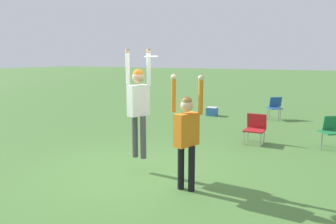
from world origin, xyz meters
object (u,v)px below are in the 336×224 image
(person_jumping, at_px, (139,101))
(camping_chair_2, at_px, (275,106))
(camping_chair_0, at_px, (255,127))
(cooler_box, at_px, (212,111))
(person_defending, at_px, (187,131))
(frisbee, at_px, (151,57))
(camping_chair_1, at_px, (331,129))

(person_jumping, distance_m, camping_chair_2, 7.60)
(camping_chair_0, relative_size, cooler_box, 1.94)
(person_defending, bearing_deg, camping_chair_0, -165.65)
(camping_chair_2, xyz_separation_m, cooler_box, (-2.41, -0.36, -0.34))
(person_defending, bearing_deg, frisbee, -85.24)
(camping_chair_0, distance_m, camping_chair_1, 1.94)
(person_defending, xyz_separation_m, camping_chair_0, (0.36, 3.91, -0.64))
(person_defending, xyz_separation_m, cooler_box, (-2.18, 7.48, -0.92))
(camping_chair_0, bearing_deg, frisbee, 71.91)
(person_jumping, relative_size, camping_chair_0, 2.79)
(camping_chair_2, bearing_deg, cooler_box, -27.95)
(person_jumping, distance_m, frisbee, 1.02)
(person_defending, distance_m, camping_chair_1, 4.90)
(camping_chair_0, height_order, cooler_box, camping_chair_0)
(camping_chair_0, bearing_deg, cooler_box, -54.68)
(frisbee, xyz_separation_m, camping_chair_1, (3.09, 4.09, -1.87))
(frisbee, xyz_separation_m, camping_chair_0, (1.20, 3.69, -1.92))
(camping_chair_0, distance_m, camping_chair_2, 3.94)
(camping_chair_0, xyz_separation_m, camping_chair_2, (-0.13, 3.93, 0.06))
(frisbee, distance_m, camping_chair_0, 4.33)
(person_defending, relative_size, frisbee, 7.74)
(frisbee, bearing_deg, cooler_box, 100.47)
(person_jumping, distance_m, camping_chair_1, 5.32)
(camping_chair_1, bearing_deg, person_jumping, 12.86)
(person_defending, height_order, camping_chair_2, person_defending)
(person_defending, distance_m, cooler_box, 7.84)
(person_jumping, height_order, person_defending, person_jumping)
(person_defending, xyz_separation_m, camping_chair_2, (0.24, 7.84, -0.58))
(person_defending, distance_m, camping_chair_0, 3.98)
(camping_chair_0, bearing_deg, camping_chair_2, -88.24)
(frisbee, distance_m, camping_chair_2, 7.92)
(person_defending, distance_m, frisbee, 1.55)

